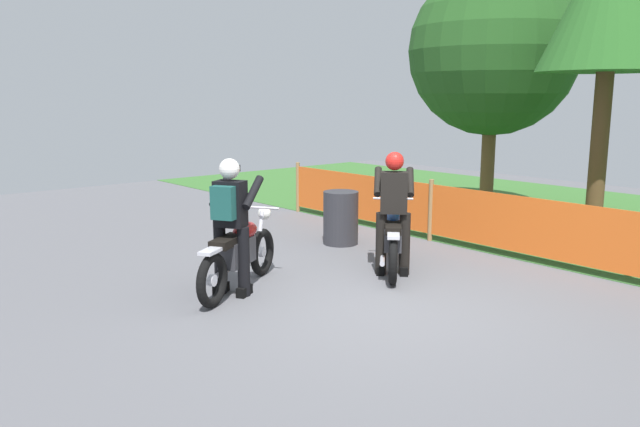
{
  "coord_description": "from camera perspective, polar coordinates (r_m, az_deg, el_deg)",
  "views": [
    {
      "loc": [
        4.82,
        -5.18,
        2.42
      ],
      "look_at": [
        -1.28,
        0.06,
        0.9
      ],
      "focal_mm": 34.91,
      "sensor_mm": 36.0,
      "label": 1
    }
  ],
  "objects": [
    {
      "name": "motorcycle_trailing",
      "position": [
        8.78,
        6.67,
        -2.27
      ],
      "size": [
        1.45,
        1.53,
        0.95
      ],
      "rotation": [
        0.0,
        0.0,
        2.32
      ],
      "color": "black",
      "rests_on": "ground"
    },
    {
      "name": "motorcycle_lead",
      "position": [
        7.91,
        -7.4,
        -3.63
      ],
      "size": [
        1.15,
        1.83,
        0.97
      ],
      "rotation": [
        0.0,
        0.0,
        2.1
      ],
      "color": "black",
      "rests_on": "ground"
    },
    {
      "name": "ground",
      "position": [
        7.48,
        6.13,
        -8.32
      ],
      "size": [
        24.0,
        24.0,
        0.02
      ],
      "primitive_type": "cube",
      "color": "#5B5B60"
    },
    {
      "name": "grass_verge",
      "position": [
        13.2,
        27.06,
        -1.03
      ],
      "size": [
        24.0,
        7.81,
        0.01
      ],
      "primitive_type": "cube",
      "color": "#386B2D",
      "rests_on": "ground"
    },
    {
      "name": "oil_drum",
      "position": [
        10.3,
        1.91,
        -0.39
      ],
      "size": [
        0.58,
        0.58,
        0.88
      ],
      "primitive_type": "cylinder",
      "color": "#2D2D33",
      "rests_on": "ground"
    },
    {
      "name": "rider_lead",
      "position": [
        7.61,
        -8.21,
        -0.52
      ],
      "size": [
        0.71,
        0.79,
        1.69
      ],
      "rotation": [
        0.0,
        0.0,
        2.1
      ],
      "color": "black",
      "rests_on": "ground"
    },
    {
      "name": "barrier_fence",
      "position": [
        9.65,
        18.38,
        -1.07
      ],
      "size": [
        10.85,
        0.08,
        1.05
      ],
      "color": "#997547",
      "rests_on": "ground"
    },
    {
      "name": "rider_trailing",
      "position": [
        8.5,
        6.76,
        0.45
      ],
      "size": [
        0.73,
        0.73,
        1.69
      ],
      "rotation": [
        0.0,
        0.0,
        2.32
      ],
      "color": "black",
      "rests_on": "ground"
    },
    {
      "name": "tree_leftmost",
      "position": [
        13.39,
        15.6,
        14.14
      ],
      "size": [
        3.4,
        3.4,
        5.02
      ],
      "color": "brown",
      "rests_on": "ground"
    }
  ]
}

